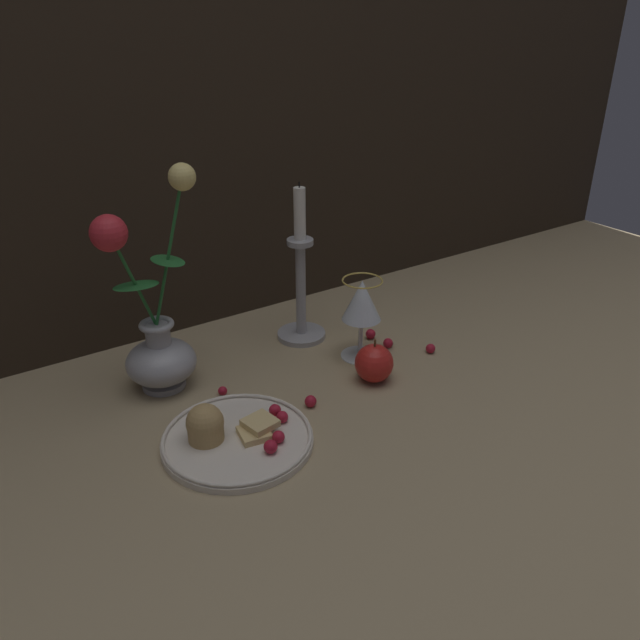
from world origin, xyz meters
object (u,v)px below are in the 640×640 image
(wine_glass, at_px, (362,304))
(apple_beside_vase, at_px, (374,363))
(candlestick, at_px, (301,289))
(vase, at_px, (156,336))
(plate_with_pastries, at_px, (232,435))

(wine_glass, distance_m, apple_beside_vase, 0.11)
(candlestick, bearing_deg, vase, -176.09)
(apple_beside_vase, bearing_deg, vase, 149.23)
(plate_with_pastries, bearing_deg, wine_glass, 18.12)
(plate_with_pastries, distance_m, wine_glass, 0.34)
(vase, relative_size, wine_glass, 2.42)
(vase, height_order, wine_glass, vase)
(vase, bearing_deg, wine_glass, -16.98)
(vase, xyz_separation_m, plate_with_pastries, (0.03, -0.20, -0.08))
(candlestick, bearing_deg, apple_beside_vase, -85.08)
(plate_with_pastries, bearing_deg, apple_beside_vase, 4.60)
(vase, height_order, plate_with_pastries, vase)
(vase, relative_size, apple_beside_vase, 4.67)
(candlestick, bearing_deg, wine_glass, -68.28)
(plate_with_pastries, height_order, wine_glass, wine_glass)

